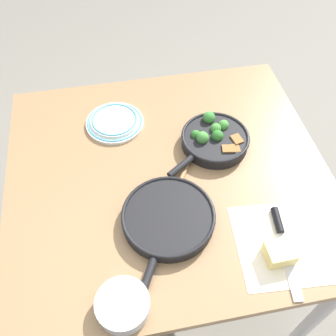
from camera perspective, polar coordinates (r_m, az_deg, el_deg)
The scene contains 10 objects.
ground_plane at distance 1.95m, azimuth 0.00°, elevation -14.20°, with size 14.00×14.00×0.00m, color slate.
dining_table_red at distance 1.36m, azimuth 0.00°, elevation -2.63°, with size 1.10×1.03×0.75m.
skillet_broccoli at distance 1.36m, azimuth 7.11°, elevation 4.38°, with size 0.32×0.27×0.07m.
skillet_eggs at distance 1.17m, azimuth 0.02°, elevation -7.58°, with size 0.29×0.38×0.04m.
wooden_spoon at distance 1.26m, azimuth 1.90°, elevation -2.08°, with size 0.20×0.33×0.02m.
parchment_sheet at distance 1.21m, azimuth 18.03°, elevation -10.72°, with size 0.34×0.31×0.00m.
grater_knife at distance 1.20m, azimuth 16.98°, elevation -10.22°, with size 0.06×0.29×0.02m.
cheese_block at distance 1.15m, azimuth 16.63°, elevation -12.34°, with size 0.08×0.07×0.05m.
dinner_plate_stack at distance 1.45m, azimuth -8.13°, elevation 7.03°, with size 0.22×0.22×0.03m.
prep_bowl_steel at distance 1.06m, azimuth -6.90°, elevation -20.04°, with size 0.15×0.15×0.05m.
Camera 1 is at (-0.15, -0.77, 1.78)m, focal length 40.00 mm.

